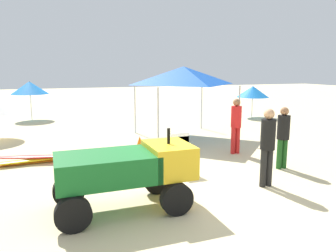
# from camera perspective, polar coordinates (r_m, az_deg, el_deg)

# --- Properties ---
(ground) EXTENTS (80.00, 80.00, 0.00)m
(ground) POSITION_cam_1_polar(r_m,az_deg,el_deg) (7.07, 3.09, -11.67)
(ground) COLOR beige
(utility_cart) EXTENTS (2.56, 1.30, 1.50)m
(utility_cart) POSITION_cam_1_polar(r_m,az_deg,el_deg) (6.10, -7.06, -7.50)
(utility_cart) COLOR #146023
(utility_cart) RESTS_ON ground
(stacked_plastic_chairs) EXTENTS (0.48, 0.48, 1.02)m
(stacked_plastic_chairs) POSITION_cam_1_polar(r_m,az_deg,el_deg) (8.36, 1.78, -3.88)
(stacked_plastic_chairs) COLOR white
(stacked_plastic_chairs) RESTS_ON ground
(surfboard_pile) EXTENTS (2.55, 0.84, 0.24)m
(surfboard_pile) POSITION_cam_1_polar(r_m,az_deg,el_deg) (9.83, -23.25, -5.51)
(surfboard_pile) COLOR orange
(surfboard_pile) RESTS_ON ground
(lifeguard_near_left) EXTENTS (0.32, 0.32, 1.72)m
(lifeguard_near_left) POSITION_cam_1_polar(r_m,az_deg,el_deg) (10.19, 11.87, 0.64)
(lifeguard_near_left) COLOR red
(lifeguard_near_left) RESTS_ON ground
(lifeguard_near_center) EXTENTS (0.32, 0.32, 1.64)m
(lifeguard_near_center) POSITION_cam_1_polar(r_m,az_deg,el_deg) (8.99, 19.59, -1.29)
(lifeguard_near_center) COLOR #194C19
(lifeguard_near_center) RESTS_ON ground
(lifeguard_near_right) EXTENTS (0.32, 0.32, 1.76)m
(lifeguard_near_right) POSITION_cam_1_polar(r_m,az_deg,el_deg) (7.49, 17.12, -2.73)
(lifeguard_near_right) COLOR black
(lifeguard_near_right) RESTS_ON ground
(popup_canopy) EXTENTS (3.06, 3.06, 2.70)m
(popup_canopy) POSITION_cam_1_polar(r_m,az_deg,el_deg) (12.26, 2.75, 8.86)
(popup_canopy) COLOR #B2B2B7
(popup_canopy) RESTS_ON ground
(beach_umbrella_left) EXTENTS (1.84, 1.84, 1.98)m
(beach_umbrella_left) POSITION_cam_1_polar(r_m,az_deg,el_deg) (18.18, -23.15, 6.20)
(beach_umbrella_left) COLOR beige
(beach_umbrella_left) RESTS_ON ground
(beach_umbrella_far) EXTENTS (1.74, 1.74, 1.70)m
(beach_umbrella_far) POSITION_cam_1_polar(r_m,az_deg,el_deg) (18.19, 14.68, 5.87)
(beach_umbrella_far) COLOR beige
(beach_umbrella_far) RESTS_ON ground
(traffic_cone_near) EXTENTS (0.37, 0.37, 0.52)m
(traffic_cone_near) POSITION_cam_1_polar(r_m,az_deg,el_deg) (10.27, -4.99, -3.25)
(traffic_cone_near) COLOR orange
(traffic_cone_near) RESTS_ON ground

